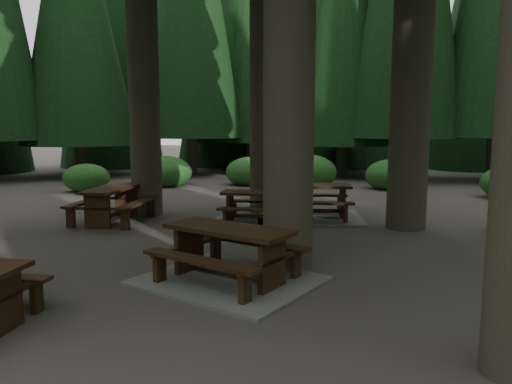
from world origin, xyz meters
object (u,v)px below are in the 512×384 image
(picnic_table_b, at_px, (113,199))
(picnic_table_f, at_px, (260,213))
(picnic_table_a, at_px, (228,263))
(picnic_table_c, at_px, (310,206))

(picnic_table_b, relative_size, picnic_table_f, 0.85)
(picnic_table_f, bearing_deg, picnic_table_a, -88.55)
(picnic_table_c, xyz_separation_m, picnic_table_f, (-0.96, -1.11, -0.04))
(picnic_table_a, distance_m, picnic_table_c, 5.48)
(picnic_table_a, height_order, picnic_table_b, picnic_table_b)
(picnic_table_a, height_order, picnic_table_c, picnic_table_c)
(picnic_table_a, relative_size, picnic_table_c, 0.95)
(picnic_table_f, bearing_deg, picnic_table_c, 35.60)
(picnic_table_b, relative_size, picnic_table_c, 0.73)
(picnic_table_c, height_order, picnic_table_f, picnic_table_c)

